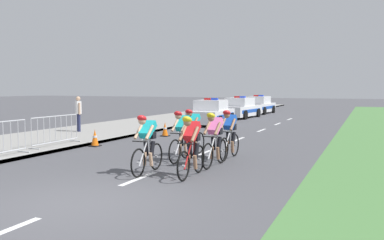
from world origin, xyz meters
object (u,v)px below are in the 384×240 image
cyclist_fourth (215,139)px  crowd_barrier_middle (56,131)px  cyclist_sixth (230,134)px  cyclist_second (191,145)px  cyclist_lead (147,143)px  police_car_third (259,106)px  police_car_second (240,109)px  spectator_closest (78,111)px  cyclist_fifth (193,132)px  traffic_cone_near (95,138)px  traffic_cone_mid (165,129)px  police_car_nearest (212,113)px  cyclist_third (182,135)px

cyclist_fourth → crowd_barrier_middle: size_ratio=0.74×
cyclist_sixth → cyclist_second: bearing=-91.0°
cyclist_lead → police_car_third: police_car_third is taller
police_car_second → crowd_barrier_middle: bearing=-95.9°
cyclist_second → police_car_third: 24.96m
cyclist_sixth → spectator_closest: bearing=158.8°
cyclist_fourth → cyclist_fifth: 1.81m
police_car_second → traffic_cone_near: bearing=-92.7°
cyclist_fourth → traffic_cone_mid: bearing=129.1°
cyclist_fifth → traffic_cone_mid: cyclist_fifth is taller
cyclist_fourth → cyclist_fifth: size_ratio=1.00×
cyclist_lead → police_car_nearest: (-3.47, 13.46, -0.11)m
police_car_nearest → police_car_second: (-0.00, 5.82, 0.00)m
cyclist_third → crowd_barrier_middle: 5.35m
cyclist_sixth → cyclist_third: bearing=-139.6°
cyclist_third → cyclist_sixth: same height
cyclist_sixth → traffic_cone_near: size_ratio=2.69×
cyclist_lead → cyclist_fourth: (1.24, 1.58, 0.00)m
traffic_cone_mid → cyclist_fourth: bearing=-50.9°
cyclist_fourth → cyclist_sixth: size_ratio=1.00×
cyclist_second → spectator_closest: (-8.68, 6.17, 0.30)m
cyclist_third → cyclist_second: bearing=-58.4°
cyclist_fifth → police_car_third: police_car_third is taller
cyclist_second → police_car_third: size_ratio=0.38×
traffic_cone_near → cyclist_lead: bearing=-38.1°
cyclist_lead → police_car_second: (-3.48, 19.28, -0.11)m
cyclist_fifth → spectator_closest: spectator_closest is taller
crowd_barrier_middle → traffic_cone_mid: size_ratio=3.63×
cyclist_second → crowd_barrier_middle: 6.81m
police_car_second → traffic_cone_mid: police_car_second is taller
police_car_nearest → cyclist_second: bearing=-70.7°
cyclist_lead → traffic_cone_near: (-4.23, 3.31, -0.48)m
spectator_closest → cyclist_sixth: bearing=-21.2°
police_car_nearest → traffic_cone_near: bearing=-94.3°
cyclist_lead → cyclist_fourth: size_ratio=1.00×
cyclist_second → traffic_cone_mid: (-4.47, 7.03, -0.48)m
cyclist_fourth → police_car_second: 18.31m
cyclist_lead → cyclist_second: size_ratio=1.00×
cyclist_fifth → traffic_cone_mid: 5.39m
crowd_barrier_middle → traffic_cone_near: (1.01, 0.96, -0.34)m
cyclist_lead → cyclist_third: bearing=87.4°
cyclist_second → police_car_second: police_car_second is taller
police_car_second → police_car_third: (0.00, 5.36, 0.00)m
police_car_nearest → spectator_closest: 8.24m
police_car_second → traffic_cone_mid: size_ratio=7.07×
traffic_cone_mid → spectator_closest: (-4.21, -0.86, 0.77)m
cyclist_fifth → police_car_third: bearing=99.1°
police_car_second → cyclist_fourth: bearing=-75.1°
cyclist_fourth → traffic_cone_near: cyclist_fourth is taller
cyclist_fourth → crowd_barrier_middle: 6.53m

